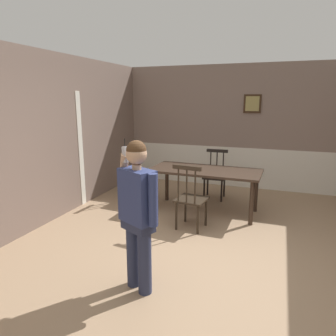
% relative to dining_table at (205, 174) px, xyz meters
% --- Properties ---
extents(ground_plane, '(8.03, 8.03, 0.00)m').
position_rel_dining_table_xyz_m(ground_plane, '(0.35, -1.81, -0.68)').
color(ground_plane, '#9E7F60').
extents(room_back_partition, '(5.32, 0.17, 2.70)m').
position_rel_dining_table_xyz_m(room_back_partition, '(0.35, 1.85, 0.62)').
color(room_back_partition, gray).
rests_on(room_back_partition, ground_plane).
extents(room_left_partition, '(0.13, 7.30, 2.70)m').
position_rel_dining_table_xyz_m(room_left_partition, '(-2.31, -1.80, 0.67)').
color(room_left_partition, '#756056').
rests_on(room_left_partition, ground_plane).
extents(dining_table, '(1.92, 0.90, 0.76)m').
position_rel_dining_table_xyz_m(dining_table, '(0.00, 0.00, 0.00)').
color(dining_table, '#38281E').
rests_on(dining_table, ground_plane).
extents(chair_near_window, '(0.49, 0.49, 1.03)m').
position_rel_dining_table_xyz_m(chair_near_window, '(-0.02, -0.81, -0.19)').
color(chair_near_window, '#2D2319').
rests_on(chair_near_window, ground_plane).
extents(chair_by_doorway, '(0.44, 0.44, 0.97)m').
position_rel_dining_table_xyz_m(chair_by_doorway, '(0.02, 0.81, -0.21)').
color(chair_by_doorway, black).
rests_on(chair_by_doorway, ground_plane).
extents(chair_at_table_head, '(0.51, 0.51, 0.99)m').
position_rel_dining_table_xyz_m(chair_at_table_head, '(-1.34, 0.03, -0.19)').
color(chair_at_table_head, '#513823').
rests_on(chair_at_table_head, ground_plane).
extents(person_figure, '(0.50, 0.35, 1.59)m').
position_rel_dining_table_xyz_m(person_figure, '(-0.09, -2.49, 0.22)').
color(person_figure, '#282E49').
rests_on(person_figure, ground_plane).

